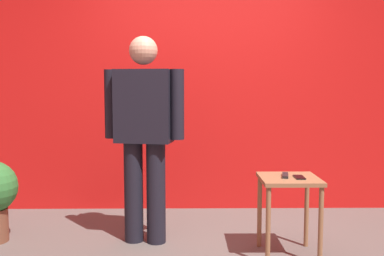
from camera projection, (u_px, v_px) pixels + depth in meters
name	position (u px, v px, depth m)	size (l,w,h in m)	color
back_wall_red	(206.00, 52.00, 4.66)	(5.53, 0.12, 3.32)	red
standing_person	(144.00, 129.00, 3.66)	(0.68, 0.31, 1.71)	black
side_table	(289.00, 192.00, 3.40)	(0.44, 0.44, 0.61)	olive
cell_phone	(299.00, 177.00, 3.36)	(0.07, 0.14, 0.01)	black
tv_remote	(285.00, 175.00, 3.41)	(0.04, 0.17, 0.02)	black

